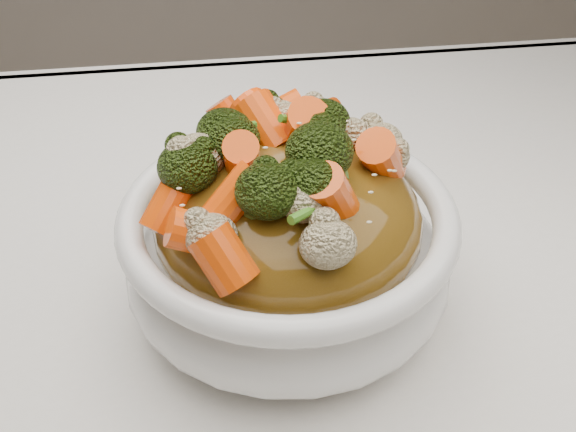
{
  "coord_description": "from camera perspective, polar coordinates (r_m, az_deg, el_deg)",
  "views": [
    {
      "loc": [
        -0.08,
        -0.38,
        1.11
      ],
      "look_at": [
        -0.03,
        -0.02,
        0.83
      ],
      "focal_mm": 42.0,
      "sensor_mm": 36.0,
      "label": 1
    }
  ],
  "objects": [
    {
      "name": "cauliflower",
      "position": [
        0.42,
        0.0,
        6.43
      ],
      "size": [
        0.24,
        0.24,
        0.04
      ],
      "primitive_type": null,
      "rotation": [
        0.0,
        0.0,
        -0.42
      ],
      "color": "#CFBE8D",
      "rests_on": "sauce_base"
    },
    {
      "name": "bowl",
      "position": [
        0.48,
        0.0,
        -3.27
      ],
      "size": [
        0.3,
        0.3,
        0.09
      ],
      "primitive_type": null,
      "rotation": [
        0.0,
        0.0,
        -0.42
      ],
      "color": "white",
      "rests_on": "tablecloth"
    },
    {
      "name": "carrots",
      "position": [
        0.42,
        0.0,
        6.8
      ],
      "size": [
        0.24,
        0.24,
        0.05
      ],
      "primitive_type": null,
      "rotation": [
        0.0,
        0.0,
        -0.42
      ],
      "color": "#FB5008",
      "rests_on": "sauce_base"
    },
    {
      "name": "scallions",
      "position": [
        0.42,
        0.0,
        6.92
      ],
      "size": [
        0.18,
        0.18,
        0.02
      ],
      "primitive_type": null,
      "rotation": [
        0.0,
        0.0,
        -0.42
      ],
      "color": "#3A761B",
      "rests_on": "sauce_base"
    },
    {
      "name": "broccoli",
      "position": [
        0.42,
        0.0,
        6.67
      ],
      "size": [
        0.24,
        0.24,
        0.05
      ],
      "primitive_type": null,
      "rotation": [
        0.0,
        0.0,
        -0.42
      ],
      "color": "black",
      "rests_on": "sauce_base"
    },
    {
      "name": "sauce_base",
      "position": [
        0.46,
        0.0,
        -0.31
      ],
      "size": [
        0.24,
        0.24,
        0.1
      ],
      "primitive_type": "ellipsoid",
      "rotation": [
        0.0,
        0.0,
        -0.42
      ],
      "color": "#5F4010",
      "rests_on": "bowl"
    },
    {
      "name": "tablecloth",
      "position": [
        0.54,
        2.55,
        -6.89
      ],
      "size": [
        1.2,
        0.8,
        0.04
      ],
      "primitive_type": "cube",
      "color": "white",
      "rests_on": "dining_table"
    },
    {
      "name": "sesame_seeds",
      "position": [
        0.42,
        0.0,
        6.92
      ],
      "size": [
        0.22,
        0.22,
        0.01
      ],
      "primitive_type": null,
      "rotation": [
        0.0,
        0.0,
        -0.42
      ],
      "color": "beige",
      "rests_on": "sauce_base"
    }
  ]
}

